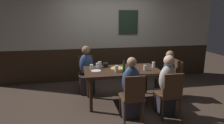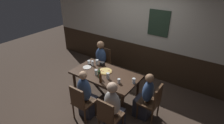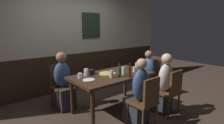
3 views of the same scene
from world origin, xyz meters
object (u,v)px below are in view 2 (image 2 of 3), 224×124
object	(u,v)px
chair_mid_near	(81,101)
tumbler_water	(97,63)
person_right_near	(113,110)
beer_glass_half	(108,76)
chair_left_far	(103,61)
person_mid_near	(86,98)
beer_bottle_brown	(100,78)
chair_right_near	(109,115)
beer_glass_tall	(134,81)
highball_clear	(93,63)
beer_bottle_green	(99,74)
dining_table	(105,77)
condiment_caddy	(102,64)
chair_head_east	(152,101)
pint_glass_pale	(119,81)
pint_glass_amber	(89,62)
person_left_far	(100,63)
pizza	(105,71)
plate_white_large	(87,67)
person_head_east	(145,99)
pint_glass_stout	(96,72)

from	to	relation	value
chair_mid_near	tumbler_water	world-z (taller)	chair_mid_near
person_right_near	beer_glass_half	xyz separation A→B (m)	(-0.53, 0.55, 0.31)
chair_left_far	person_mid_near	world-z (taller)	person_mid_near
person_mid_near	tumbler_water	distance (m)	1.08
beer_bottle_brown	chair_left_far	bearing A→B (deg)	124.77
chair_right_near	chair_left_far	xyz separation A→B (m)	(-1.41, 1.70, 0.00)
chair_left_far	tumbler_water	bearing A→B (deg)	-66.63
tumbler_water	beer_glass_tall	world-z (taller)	tumbler_water
highball_clear	beer_bottle_green	xyz separation A→B (m)	(0.50, -0.35, 0.04)
dining_table	condiment_caddy	bearing A→B (deg)	137.42
beer_bottle_brown	condiment_caddy	distance (m)	0.76
chair_head_east	person_mid_near	distance (m)	1.40
dining_table	pint_glass_pale	xyz separation A→B (m)	(0.47, -0.14, 0.13)
dining_table	chair_head_east	world-z (taller)	chair_head_east
condiment_caddy	person_right_near	bearing A→B (deg)	-43.82
pint_glass_amber	tumbler_water	bearing A→B (deg)	27.55
person_left_far	pizza	distance (m)	0.93
beer_glass_tall	highball_clear	distance (m)	1.25
chair_left_far	highball_clear	xyz separation A→B (m)	(0.20, -0.71, 0.30)
pint_glass_pale	plate_white_large	world-z (taller)	pint_glass_pale
plate_white_large	condiment_caddy	bearing A→B (deg)	50.82
pint_glass_amber	beer_glass_half	xyz separation A→B (m)	(0.81, -0.28, 0.02)
highball_clear	condiment_caddy	bearing A→B (deg)	34.99
chair_left_far	chair_head_east	world-z (taller)	same
tumbler_water	highball_clear	bearing A→B (deg)	-122.68
tumbler_water	person_head_east	bearing A→B (deg)	-9.20
beer_glass_half	plate_white_large	size ratio (longest dim) A/B	0.68
chair_right_near	pint_glass_amber	world-z (taller)	chair_right_near
chair_mid_near	beer_bottle_brown	size ratio (longest dim) A/B	3.34
chair_right_near	plate_white_large	distance (m)	1.53
chair_mid_near	beer_bottle_brown	distance (m)	0.63
tumbler_water	person_right_near	bearing A→B (deg)	-39.07
beer_glass_half	person_head_east	bearing A→B (deg)	8.77
chair_head_east	highball_clear	xyz separation A→B (m)	(-1.73, 0.14, 0.30)
tumbler_water	plate_white_large	size ratio (longest dim) A/B	0.64
person_left_far	pizza	bearing A→B (deg)	-43.46
beer_bottle_green	dining_table	bearing A→B (deg)	88.57
chair_mid_near	tumbler_water	distance (m)	1.22
chair_left_far	pizza	xyz separation A→B (m)	(0.65, -0.77, 0.26)
pizza	pint_glass_amber	distance (m)	0.58
beer_glass_tall	beer_bottle_brown	size ratio (longest dim) A/B	0.46
person_mid_near	pint_glass_stout	world-z (taller)	person_mid_near
pizza	beer_bottle_green	bearing A→B (deg)	-79.70
beer_glass_half	chair_head_east	bearing A→B (deg)	7.41
pizza	pint_glass_amber	xyz separation A→B (m)	(-0.57, 0.07, 0.03)
chair_left_far	person_head_east	xyz separation A→B (m)	(1.76, -0.85, -0.03)
person_right_near	condiment_caddy	xyz separation A→B (m)	(-1.01, 0.97, 0.29)
person_mid_near	beer_bottle_brown	distance (m)	0.51
tumbler_water	pint_glass_stout	distance (m)	0.50
condiment_caddy	chair_mid_near	bearing A→B (deg)	-74.88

